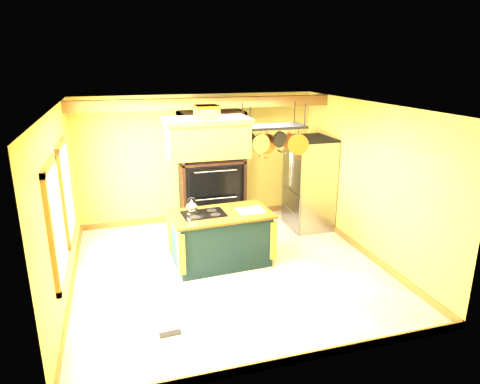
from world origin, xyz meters
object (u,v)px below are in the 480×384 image
pot_rack (274,134)px  refrigerator (309,185)px  range_hood (207,136)px  hutch (212,181)px  kitchen_island (221,238)px

pot_rack → refrigerator: size_ratio=0.61×
range_hood → hutch: bearing=75.8°
refrigerator → hutch: (-1.85, 0.83, 0.01)m
kitchen_island → refrigerator: 2.50m
range_hood → refrigerator: range_hood is taller
range_hood → refrigerator: 2.95m
kitchen_island → pot_rack: pot_rack is taller
pot_rack → hutch: (-0.61, 2.00, -1.29)m
kitchen_island → refrigerator: bearing=24.8°
kitchen_island → pot_rack: bearing=-3.7°
pot_rack → refrigerator: pot_rack is taller
kitchen_island → refrigerator: size_ratio=0.94×
hutch → refrigerator: bearing=-24.0°
pot_rack → hutch: bearing=106.9°
range_hood → hutch: range_hood is taller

